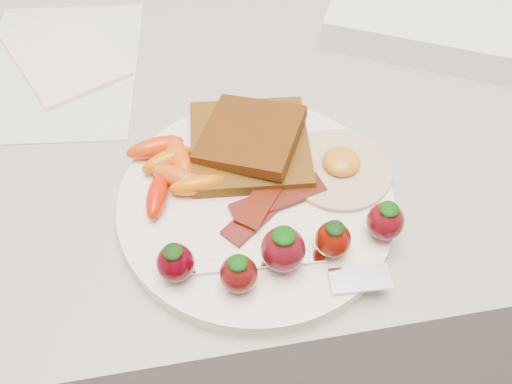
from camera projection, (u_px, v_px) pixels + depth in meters
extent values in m
cube|color=gray|center=(250.00, 283.00, 1.02)|extent=(2.00, 0.60, 0.90)
cylinder|color=white|center=(256.00, 204.00, 0.56)|extent=(0.27, 0.27, 0.02)
cube|color=#482E0F|center=(250.00, 145.00, 0.59)|extent=(0.13, 0.13, 0.01)
cube|color=#42260B|center=(250.00, 135.00, 0.58)|extent=(0.13, 0.13, 0.02)
cylinder|color=silver|center=(339.00, 169.00, 0.57)|extent=(0.12, 0.12, 0.01)
ellipsoid|color=orange|center=(341.00, 162.00, 0.57)|extent=(0.04, 0.04, 0.02)
cube|color=#440706|center=(263.00, 209.00, 0.54)|extent=(0.09, 0.08, 0.00)
cube|color=#440705|center=(278.00, 198.00, 0.55)|extent=(0.10, 0.05, 0.00)
cube|color=black|center=(268.00, 190.00, 0.55)|extent=(0.08, 0.09, 0.00)
ellipsoid|color=#DB5F00|center=(167.00, 160.00, 0.57)|extent=(0.06, 0.04, 0.02)
ellipsoid|color=#C64E0F|center=(179.00, 178.00, 0.56)|extent=(0.06, 0.05, 0.02)
ellipsoid|color=red|center=(157.00, 196.00, 0.54)|extent=(0.03, 0.06, 0.02)
ellipsoid|color=#E7430C|center=(179.00, 156.00, 0.57)|extent=(0.04, 0.07, 0.02)
ellipsoid|color=red|center=(155.00, 147.00, 0.58)|extent=(0.06, 0.03, 0.02)
ellipsoid|color=#D76300|center=(198.00, 185.00, 0.55)|extent=(0.06, 0.02, 0.02)
ellipsoid|color=#4A000B|center=(175.00, 263.00, 0.49)|extent=(0.03, 0.03, 0.04)
ellipsoid|color=black|center=(173.00, 251.00, 0.47)|extent=(0.02, 0.02, 0.01)
ellipsoid|color=#520A0B|center=(239.00, 274.00, 0.48)|extent=(0.03, 0.03, 0.04)
ellipsoid|color=#073D05|center=(238.00, 263.00, 0.47)|extent=(0.02, 0.02, 0.01)
ellipsoid|color=#560913|center=(283.00, 250.00, 0.49)|extent=(0.04, 0.04, 0.04)
ellipsoid|color=#063F05|center=(284.00, 235.00, 0.47)|extent=(0.02, 0.02, 0.01)
ellipsoid|color=#600B02|center=(333.00, 240.00, 0.50)|extent=(0.03, 0.03, 0.04)
ellipsoid|color=black|center=(335.00, 228.00, 0.49)|extent=(0.02, 0.02, 0.01)
ellipsoid|color=#54080F|center=(385.00, 221.00, 0.51)|extent=(0.03, 0.03, 0.04)
ellipsoid|color=#0A3F05|center=(389.00, 209.00, 0.50)|extent=(0.02, 0.02, 0.01)
cube|color=white|center=(253.00, 262.00, 0.51)|extent=(0.13, 0.02, 0.00)
cube|color=silver|center=(360.00, 279.00, 0.50)|extent=(0.06, 0.03, 0.00)
cube|color=silver|center=(60.00, 68.00, 0.69)|extent=(0.21, 0.27, 0.00)
cube|color=#FCD7DA|center=(64.00, 55.00, 0.70)|extent=(0.17, 0.19, 0.01)
cube|color=white|center=(442.00, 6.00, 0.74)|extent=(0.34, 0.32, 0.04)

